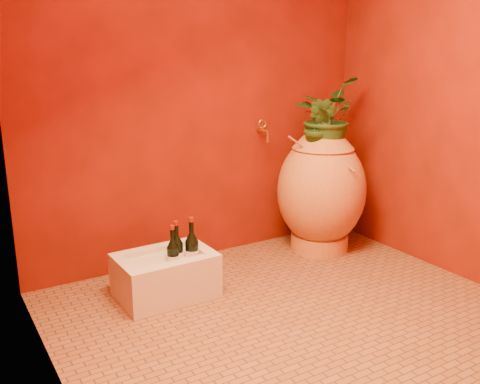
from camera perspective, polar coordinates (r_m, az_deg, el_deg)
floor at (r=3.11m, az=4.88°, el=-12.49°), size 2.50×2.50×0.00m
wall_back at (r=3.61m, az=-4.19°, el=12.13°), size 2.50×0.02×2.50m
wall_left at (r=2.26m, az=-21.36°, el=9.20°), size 0.02×2.00×2.50m
wall_right at (r=3.64m, az=21.81°, el=11.13°), size 0.02×2.00×2.50m
amphora at (r=3.87m, az=8.67°, el=0.24°), size 0.75×0.75×0.91m
stone_basin at (r=3.25m, az=-7.94°, el=-8.88°), size 0.57×0.39×0.27m
wine_bottle_a at (r=3.17m, az=-7.14°, el=-6.94°), size 0.08×0.08×0.31m
wine_bottle_b at (r=3.21m, az=-6.73°, el=-6.57°), size 0.08×0.08×0.32m
wine_bottle_c at (r=3.21m, az=-5.15°, el=-6.42°), size 0.08×0.08×0.34m
wall_tap at (r=3.81m, az=2.50°, el=6.66°), size 0.07×0.14×0.16m
plant_main at (r=3.79m, az=9.07°, el=8.05°), size 0.63×0.63×0.53m
plant_side at (r=3.70m, az=8.46°, el=6.90°), size 0.25×0.27×0.39m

